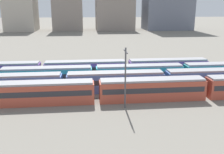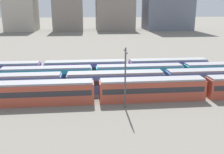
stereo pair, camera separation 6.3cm
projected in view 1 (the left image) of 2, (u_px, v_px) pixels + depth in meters
train_track_0 at (152, 89)px, 44.20m from camera, size 93.60×3.06×3.75m
train_track_1 at (115, 81)px, 48.62m from camera, size 93.60×3.06×3.75m
train_track_2 at (139, 74)px, 54.16m from camera, size 93.60×3.06×3.75m
train_track_3 at (43, 70)px, 57.10m from camera, size 74.70×3.06×3.75m
catenary_pole_0 at (125, 75)px, 39.76m from camera, size 0.24×3.20×9.61m
distant_building_1 at (21, 9)px, 160.01m from camera, size 18.14×20.01×26.51m
distant_building_2 at (67, 2)px, 161.74m from camera, size 18.60×13.31×34.59m
distant_building_3 at (115, 13)px, 166.43m from camera, size 23.84×20.18×21.62m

